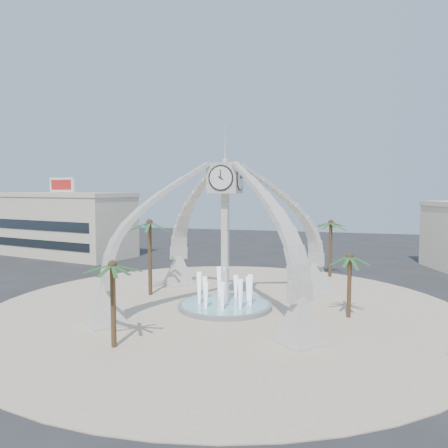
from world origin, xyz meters
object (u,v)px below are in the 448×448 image
(palm_south, at_px, (112,266))
(clock_tower, at_px, (225,233))
(palm_west, at_px, (149,224))
(palm_north, at_px, (331,223))
(palm_east, at_px, (350,257))
(fountain, at_px, (225,305))

(palm_south, bearing_deg, clock_tower, 68.38)
(palm_west, distance_m, palm_north, 21.16)
(clock_tower, distance_m, palm_south, 11.76)
(palm_west, bearing_deg, palm_south, -73.96)
(palm_east, relative_size, palm_south, 0.92)
(fountain, relative_size, palm_north, 1.13)
(fountain, relative_size, palm_east, 1.44)
(palm_north, xyz_separation_m, palm_south, (-12.33, -26.99, -0.94))
(clock_tower, bearing_deg, palm_south, -111.62)
(clock_tower, relative_size, palm_south, 2.96)
(palm_west, xyz_separation_m, palm_south, (3.84, -13.35, -1.57))
(palm_east, distance_m, palm_west, 18.55)
(palm_east, bearing_deg, palm_west, 172.42)
(fountain, relative_size, palm_south, 1.32)
(palm_north, relative_size, palm_south, 1.17)
(palm_north, bearing_deg, fountain, -116.47)
(palm_west, xyz_separation_m, palm_north, (16.17, 13.64, -0.64))
(clock_tower, relative_size, palm_east, 3.23)
(fountain, bearing_deg, palm_south, -111.62)
(fountain, height_order, palm_north, palm_north)
(fountain, bearing_deg, palm_north, 63.53)
(palm_east, bearing_deg, palm_north, 97.47)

